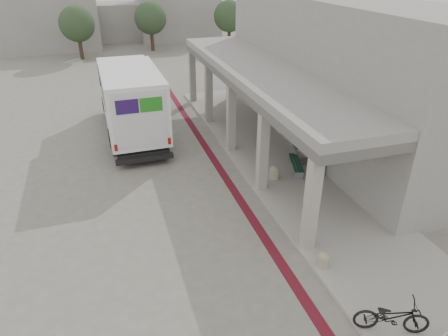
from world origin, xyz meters
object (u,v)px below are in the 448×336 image
object	(u,v)px
utility_cabinet	(320,163)
bicycle_black	(392,316)
fedex_truck	(130,99)
bench	(296,165)

from	to	relation	value
utility_cabinet	bicycle_black	bearing A→B (deg)	-115.69
fedex_truck	utility_cabinet	distance (m)	10.41
fedex_truck	bicycle_black	size ratio (longest dim) A/B	4.70
bench	utility_cabinet	size ratio (longest dim) A/B	1.83
bicycle_black	utility_cabinet	bearing A→B (deg)	6.47
utility_cabinet	bicycle_black	distance (m)	8.39
bench	utility_cabinet	xyz separation A→B (m)	(0.88, -0.53, 0.20)
fedex_truck	bicycle_black	bearing A→B (deg)	-73.59
fedex_truck	utility_cabinet	world-z (taller)	fedex_truck
utility_cabinet	bench	bearing A→B (deg)	140.55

